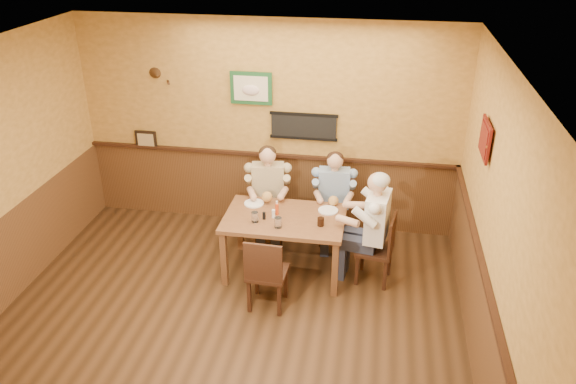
{
  "coord_description": "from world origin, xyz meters",
  "views": [
    {
      "loc": [
        1.43,
        -4.29,
        3.94
      ],
      "look_at": [
        0.48,
        1.26,
        1.1
      ],
      "focal_mm": 35.0,
      "sensor_mm": 36.0,
      "label": 1
    }
  ],
  "objects_px": {
    "diner_blue_polo": "(333,203)",
    "diner_white_elder": "(376,234)",
    "diner_tan_shirt": "(268,199)",
    "water_glass_mid": "(278,223)",
    "chair_back_left": "(269,211)",
    "chair_right_end": "(375,248)",
    "water_glass_left": "(255,217)",
    "cola_tumbler": "(321,222)",
    "chair_back_right": "(333,214)",
    "hot_sauce_bottle": "(277,208)",
    "salt_shaker": "(273,214)",
    "pepper_shaker": "(264,216)",
    "chair_near_side": "(268,271)",
    "dining_table": "(285,223)"
  },
  "relations": [
    {
      "from": "water_glass_mid",
      "to": "cola_tumbler",
      "type": "height_order",
      "value": "water_glass_mid"
    },
    {
      "from": "chair_right_end",
      "to": "diner_tan_shirt",
      "type": "distance_m",
      "value": 1.58
    },
    {
      "from": "chair_back_left",
      "to": "water_glass_mid",
      "type": "bearing_deg",
      "value": -81.8
    },
    {
      "from": "chair_back_left",
      "to": "water_glass_mid",
      "type": "xyz_separation_m",
      "value": [
        0.31,
        -0.95,
        0.39
      ]
    },
    {
      "from": "chair_back_left",
      "to": "pepper_shaker",
      "type": "distance_m",
      "value": 0.89
    },
    {
      "from": "salt_shaker",
      "to": "pepper_shaker",
      "type": "xyz_separation_m",
      "value": [
        -0.1,
        -0.05,
        -0.01
      ]
    },
    {
      "from": "cola_tumbler",
      "to": "hot_sauce_bottle",
      "type": "relative_size",
      "value": 0.62
    },
    {
      "from": "chair_right_end",
      "to": "diner_white_elder",
      "type": "distance_m",
      "value": 0.19
    },
    {
      "from": "chair_back_right",
      "to": "water_glass_left",
      "type": "xyz_separation_m",
      "value": [
        -0.81,
        -0.95,
        0.41
      ]
    },
    {
      "from": "chair_back_left",
      "to": "chair_right_end",
      "type": "relative_size",
      "value": 0.96
    },
    {
      "from": "chair_back_left",
      "to": "chair_near_side",
      "type": "bearing_deg",
      "value": -88.69
    },
    {
      "from": "chair_near_side",
      "to": "hot_sauce_bottle",
      "type": "height_order",
      "value": "hot_sauce_bottle"
    },
    {
      "from": "salt_shaker",
      "to": "chair_back_right",
      "type": "bearing_deg",
      "value": 52.72
    },
    {
      "from": "cola_tumbler",
      "to": "diner_white_elder",
      "type": "bearing_deg",
      "value": 11.44
    },
    {
      "from": "diner_tan_shirt",
      "to": "cola_tumbler",
      "type": "bearing_deg",
      "value": -56.82
    },
    {
      "from": "cola_tumbler",
      "to": "pepper_shaker",
      "type": "height_order",
      "value": "cola_tumbler"
    },
    {
      "from": "chair_right_end",
      "to": "diner_blue_polo",
      "type": "relative_size",
      "value": 0.76
    },
    {
      "from": "dining_table",
      "to": "diner_white_elder",
      "type": "distance_m",
      "value": 1.06
    },
    {
      "from": "diner_blue_polo",
      "to": "diner_white_elder",
      "type": "height_order",
      "value": "diner_white_elder"
    },
    {
      "from": "chair_back_right",
      "to": "diner_tan_shirt",
      "type": "height_order",
      "value": "diner_tan_shirt"
    },
    {
      "from": "salt_shaker",
      "to": "dining_table",
      "type": "bearing_deg",
      "value": 19.23
    },
    {
      "from": "water_glass_mid",
      "to": "chair_back_left",
      "type": "bearing_deg",
      "value": 107.87
    },
    {
      "from": "chair_back_left",
      "to": "salt_shaker",
      "type": "height_order",
      "value": "salt_shaker"
    },
    {
      "from": "diner_white_elder",
      "to": "dining_table",
      "type": "bearing_deg",
      "value": -81.71
    },
    {
      "from": "dining_table",
      "to": "chair_near_side",
      "type": "height_order",
      "value": "chair_near_side"
    },
    {
      "from": "water_glass_left",
      "to": "pepper_shaker",
      "type": "distance_m",
      "value": 0.12
    },
    {
      "from": "dining_table",
      "to": "salt_shaker",
      "type": "relative_size",
      "value": 13.84
    },
    {
      "from": "diner_tan_shirt",
      "to": "diner_blue_polo",
      "type": "height_order",
      "value": "diner_tan_shirt"
    },
    {
      "from": "water_glass_mid",
      "to": "water_glass_left",
      "type": "bearing_deg",
      "value": 164.05
    },
    {
      "from": "diner_tan_shirt",
      "to": "water_glass_mid",
      "type": "xyz_separation_m",
      "value": [
        0.31,
        -0.95,
        0.21
      ]
    },
    {
      "from": "diner_tan_shirt",
      "to": "water_glass_left",
      "type": "bearing_deg",
      "value": -98.16
    },
    {
      "from": "dining_table",
      "to": "water_glass_left",
      "type": "xyz_separation_m",
      "value": [
        -0.31,
        -0.17,
        0.15
      ]
    },
    {
      "from": "diner_white_elder",
      "to": "salt_shaker",
      "type": "bearing_deg",
      "value": -79.61
    },
    {
      "from": "hot_sauce_bottle",
      "to": "diner_white_elder",
      "type": "bearing_deg",
      "value": -2.18
    },
    {
      "from": "chair_right_end",
      "to": "hot_sauce_bottle",
      "type": "xyz_separation_m",
      "value": [
        -1.16,
        0.04,
        0.39
      ]
    },
    {
      "from": "water_glass_left",
      "to": "cola_tumbler",
      "type": "xyz_separation_m",
      "value": [
        0.75,
        0.04,
        -0.01
      ]
    },
    {
      "from": "chair_back_right",
      "to": "diner_tan_shirt",
      "type": "bearing_deg",
      "value": -178.99
    },
    {
      "from": "diner_tan_shirt",
      "to": "dining_table",
      "type": "bearing_deg",
      "value": -74.04
    },
    {
      "from": "chair_back_right",
      "to": "hot_sauce_bottle",
      "type": "distance_m",
      "value": 1.04
    },
    {
      "from": "diner_blue_polo",
      "to": "diner_white_elder",
      "type": "distance_m",
      "value": 0.97
    },
    {
      "from": "water_glass_mid",
      "to": "salt_shaker",
      "type": "relative_size",
      "value": 1.22
    },
    {
      "from": "chair_near_side",
      "to": "diner_blue_polo",
      "type": "relative_size",
      "value": 0.78
    },
    {
      "from": "dining_table",
      "to": "chair_right_end",
      "type": "xyz_separation_m",
      "value": [
        1.06,
        -0.01,
        -0.22
      ]
    },
    {
      "from": "chair_back_right",
      "to": "water_glass_left",
      "type": "relative_size",
      "value": 6.63
    },
    {
      "from": "diner_tan_shirt",
      "to": "salt_shaker",
      "type": "xyz_separation_m",
      "value": [
        0.21,
        -0.74,
        0.2
      ]
    },
    {
      "from": "chair_right_end",
      "to": "chair_back_right",
      "type": "bearing_deg",
      "value": -135.66
    },
    {
      "from": "dining_table",
      "to": "chair_near_side",
      "type": "relative_size",
      "value": 1.57
    },
    {
      "from": "chair_near_side",
      "to": "cola_tumbler",
      "type": "xyz_separation_m",
      "value": [
        0.51,
        0.54,
        0.35
      ]
    },
    {
      "from": "hot_sauce_bottle",
      "to": "diner_tan_shirt",
      "type": "bearing_deg",
      "value": 109.84
    },
    {
      "from": "chair_back_left",
      "to": "water_glass_left",
      "type": "height_order",
      "value": "water_glass_left"
    }
  ]
}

